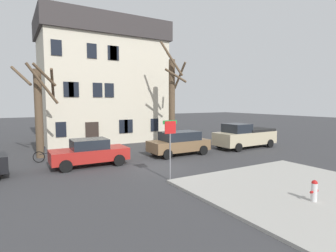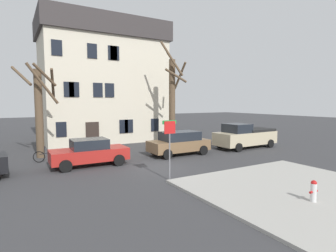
% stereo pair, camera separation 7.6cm
% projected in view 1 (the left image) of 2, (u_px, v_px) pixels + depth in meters
% --- Properties ---
extents(ground_plane, '(120.00, 120.00, 0.00)m').
position_uv_depth(ground_plane, '(159.00, 166.00, 15.92)').
color(ground_plane, '#38383A').
extents(sidewalk_slab, '(8.49, 8.47, 0.12)m').
position_uv_depth(sidewalk_slab, '(305.00, 192.00, 11.23)').
color(sidewalk_slab, '#A8A59E').
rests_on(sidewalk_slab, ground_plane).
extents(building_main, '(11.59, 7.20, 11.42)m').
position_uv_depth(building_main, '(103.00, 81.00, 26.29)').
color(building_main, beige).
rests_on(building_main, ground_plane).
extents(tree_bare_near, '(2.74, 2.36, 6.27)m').
position_uv_depth(tree_bare_near, '(39.00, 108.00, 18.04)').
color(tree_bare_near, brown).
rests_on(tree_bare_near, ground_plane).
extents(tree_bare_mid, '(2.20, 2.19, 8.73)m').
position_uv_depth(tree_bare_mid, '(172.00, 98.00, 22.89)').
color(tree_bare_mid, brown).
rests_on(tree_bare_mid, ground_plane).
extents(car_red_sedan, '(4.45, 2.07, 1.61)m').
position_uv_depth(car_red_sedan, '(90.00, 152.00, 16.01)').
color(car_red_sedan, '#AD231E').
rests_on(car_red_sedan, ground_plane).
extents(car_brown_wagon, '(4.39, 2.11, 1.68)m').
position_uv_depth(car_brown_wagon, '(179.00, 143.00, 19.30)').
color(car_brown_wagon, brown).
rests_on(car_brown_wagon, ground_plane).
extents(pickup_truck_beige, '(5.52, 2.42, 2.04)m').
position_uv_depth(pickup_truck_beige, '(245.00, 136.00, 22.24)').
color(pickup_truck_beige, '#C6B793').
rests_on(pickup_truck_beige, ground_plane).
extents(fire_hydrant, '(0.42, 0.22, 0.81)m').
position_uv_depth(fire_hydrant, '(314.00, 190.00, 9.97)').
color(fire_hydrant, silver).
rests_on(fire_hydrant, sidewalk_slab).
extents(street_sign_pole, '(0.76, 0.07, 2.93)m').
position_uv_depth(street_sign_pole, '(170.00, 139.00, 12.89)').
color(street_sign_pole, slate).
rests_on(street_sign_pole, ground_plane).
extents(bicycle_leaning, '(1.70, 0.51, 1.03)m').
position_uv_depth(bicycle_leaning, '(48.00, 156.00, 17.00)').
color(bicycle_leaning, black).
rests_on(bicycle_leaning, ground_plane).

